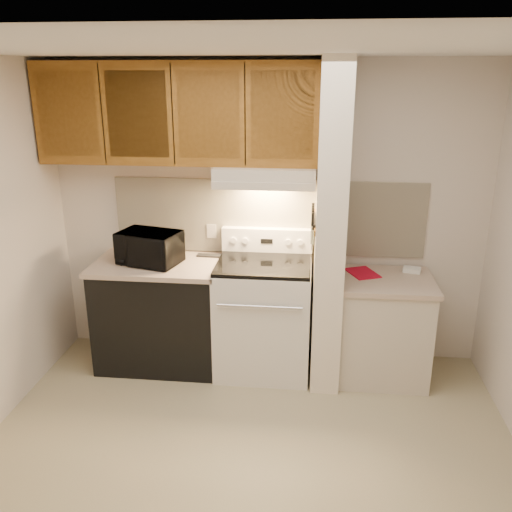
# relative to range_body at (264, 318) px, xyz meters

# --- Properties ---
(floor) EXTENTS (3.60, 3.60, 0.00)m
(floor) POSITION_rel_range_body_xyz_m (0.00, -1.16, -0.46)
(floor) COLOR tan
(floor) RESTS_ON ground
(ceiling) EXTENTS (3.60, 3.60, 0.00)m
(ceiling) POSITION_rel_range_body_xyz_m (0.00, -1.16, 2.04)
(ceiling) COLOR white
(ceiling) RESTS_ON wall_back
(wall_back) EXTENTS (3.60, 2.50, 0.02)m
(wall_back) POSITION_rel_range_body_xyz_m (0.00, 0.34, 0.79)
(wall_back) COLOR beige
(wall_back) RESTS_ON floor
(backsplash) EXTENTS (2.60, 0.02, 0.63)m
(backsplash) POSITION_rel_range_body_xyz_m (0.00, 0.33, 0.78)
(backsplash) COLOR #FFF1CD
(backsplash) RESTS_ON wall_back
(range_body) EXTENTS (0.76, 0.65, 0.92)m
(range_body) POSITION_rel_range_body_xyz_m (0.00, 0.00, 0.00)
(range_body) COLOR silver
(range_body) RESTS_ON floor
(oven_window) EXTENTS (0.50, 0.01, 0.30)m
(oven_window) POSITION_rel_range_body_xyz_m (0.00, -0.32, 0.04)
(oven_window) COLOR black
(oven_window) RESTS_ON range_body
(oven_handle) EXTENTS (0.65, 0.02, 0.02)m
(oven_handle) POSITION_rel_range_body_xyz_m (0.00, -0.35, 0.26)
(oven_handle) COLOR silver
(oven_handle) RESTS_ON range_body
(cooktop) EXTENTS (0.74, 0.64, 0.03)m
(cooktop) POSITION_rel_range_body_xyz_m (0.00, 0.00, 0.48)
(cooktop) COLOR black
(cooktop) RESTS_ON range_body
(range_backguard) EXTENTS (0.76, 0.08, 0.20)m
(range_backguard) POSITION_rel_range_body_xyz_m (0.00, 0.28, 0.59)
(range_backguard) COLOR silver
(range_backguard) RESTS_ON range_body
(range_display) EXTENTS (0.10, 0.01, 0.04)m
(range_display) POSITION_rel_range_body_xyz_m (0.00, 0.24, 0.59)
(range_display) COLOR black
(range_display) RESTS_ON range_backguard
(range_knob_left_outer) EXTENTS (0.05, 0.02, 0.05)m
(range_knob_left_outer) POSITION_rel_range_body_xyz_m (-0.28, 0.24, 0.59)
(range_knob_left_outer) COLOR silver
(range_knob_left_outer) RESTS_ON range_backguard
(range_knob_left_inner) EXTENTS (0.05, 0.02, 0.05)m
(range_knob_left_inner) POSITION_rel_range_body_xyz_m (-0.18, 0.24, 0.59)
(range_knob_left_inner) COLOR silver
(range_knob_left_inner) RESTS_ON range_backguard
(range_knob_right_inner) EXTENTS (0.05, 0.02, 0.05)m
(range_knob_right_inner) POSITION_rel_range_body_xyz_m (0.18, 0.24, 0.59)
(range_knob_right_inner) COLOR silver
(range_knob_right_inner) RESTS_ON range_backguard
(range_knob_right_outer) EXTENTS (0.05, 0.02, 0.05)m
(range_knob_right_outer) POSITION_rel_range_body_xyz_m (0.28, 0.24, 0.59)
(range_knob_right_outer) COLOR silver
(range_knob_right_outer) RESTS_ON range_backguard
(dishwasher_front) EXTENTS (1.00, 0.63, 0.87)m
(dishwasher_front) POSITION_rel_range_body_xyz_m (-0.88, 0.01, -0.03)
(dishwasher_front) COLOR black
(dishwasher_front) RESTS_ON floor
(left_countertop) EXTENTS (1.04, 0.67, 0.04)m
(left_countertop) POSITION_rel_range_body_xyz_m (-0.88, 0.01, 0.43)
(left_countertop) COLOR tan
(left_countertop) RESTS_ON dishwasher_front
(spoon_rest) EXTENTS (0.22, 0.08, 0.01)m
(spoon_rest) POSITION_rel_range_body_xyz_m (-0.48, 0.21, 0.46)
(spoon_rest) COLOR black
(spoon_rest) RESTS_ON left_countertop
(teal_jar) EXTENTS (0.13, 0.13, 0.11)m
(teal_jar) POSITION_rel_range_body_xyz_m (-1.23, 0.23, 0.50)
(teal_jar) COLOR #1F686F
(teal_jar) RESTS_ON left_countertop
(outlet) EXTENTS (0.08, 0.01, 0.12)m
(outlet) POSITION_rel_range_body_xyz_m (-0.48, 0.32, 0.64)
(outlet) COLOR beige
(outlet) RESTS_ON backsplash
(microwave) EXTENTS (0.54, 0.43, 0.26)m
(microwave) POSITION_rel_range_body_xyz_m (-0.93, -0.01, 0.58)
(microwave) COLOR black
(microwave) RESTS_ON left_countertop
(partition_pillar) EXTENTS (0.22, 0.70, 2.50)m
(partition_pillar) POSITION_rel_range_body_xyz_m (0.51, -0.01, 0.79)
(partition_pillar) COLOR #EFE1CA
(partition_pillar) RESTS_ON floor
(pillar_trim) EXTENTS (0.01, 0.70, 0.04)m
(pillar_trim) POSITION_rel_range_body_xyz_m (0.39, -0.01, 0.84)
(pillar_trim) COLOR brown
(pillar_trim) RESTS_ON partition_pillar
(knife_strip) EXTENTS (0.02, 0.42, 0.04)m
(knife_strip) POSITION_rel_range_body_xyz_m (0.39, -0.06, 0.86)
(knife_strip) COLOR black
(knife_strip) RESTS_ON partition_pillar
(knife_blade_a) EXTENTS (0.01, 0.03, 0.16)m
(knife_blade_a) POSITION_rel_range_body_xyz_m (0.38, -0.23, 0.76)
(knife_blade_a) COLOR silver
(knife_blade_a) RESTS_ON knife_strip
(knife_handle_a) EXTENTS (0.02, 0.02, 0.10)m
(knife_handle_a) POSITION_rel_range_body_xyz_m (0.38, -0.22, 0.91)
(knife_handle_a) COLOR black
(knife_handle_a) RESTS_ON knife_strip
(knife_blade_b) EXTENTS (0.01, 0.04, 0.18)m
(knife_blade_b) POSITION_rel_range_body_xyz_m (0.38, -0.12, 0.75)
(knife_blade_b) COLOR silver
(knife_blade_b) RESTS_ON knife_strip
(knife_handle_b) EXTENTS (0.02, 0.02, 0.10)m
(knife_handle_b) POSITION_rel_range_body_xyz_m (0.38, -0.13, 0.91)
(knife_handle_b) COLOR black
(knife_handle_b) RESTS_ON knife_strip
(knife_blade_c) EXTENTS (0.01, 0.04, 0.20)m
(knife_blade_c) POSITION_rel_range_body_xyz_m (0.38, -0.05, 0.74)
(knife_blade_c) COLOR silver
(knife_blade_c) RESTS_ON knife_strip
(knife_handle_c) EXTENTS (0.02, 0.02, 0.10)m
(knife_handle_c) POSITION_rel_range_body_xyz_m (0.38, -0.07, 0.91)
(knife_handle_c) COLOR black
(knife_handle_c) RESTS_ON knife_strip
(knife_blade_d) EXTENTS (0.01, 0.04, 0.16)m
(knife_blade_d) POSITION_rel_range_body_xyz_m (0.38, 0.04, 0.76)
(knife_blade_d) COLOR silver
(knife_blade_d) RESTS_ON knife_strip
(knife_handle_d) EXTENTS (0.02, 0.02, 0.10)m
(knife_handle_d) POSITION_rel_range_body_xyz_m (0.38, 0.02, 0.91)
(knife_handle_d) COLOR black
(knife_handle_d) RESTS_ON knife_strip
(knife_blade_e) EXTENTS (0.01, 0.04, 0.18)m
(knife_blade_e) POSITION_rel_range_body_xyz_m (0.38, 0.12, 0.75)
(knife_blade_e) COLOR silver
(knife_blade_e) RESTS_ON knife_strip
(knife_handle_e) EXTENTS (0.02, 0.02, 0.10)m
(knife_handle_e) POSITION_rel_range_body_xyz_m (0.38, 0.10, 0.91)
(knife_handle_e) COLOR black
(knife_handle_e) RESTS_ON knife_strip
(oven_mitt) EXTENTS (0.03, 0.09, 0.23)m
(oven_mitt) POSITION_rel_range_body_xyz_m (0.38, 0.17, 0.73)
(oven_mitt) COLOR slate
(oven_mitt) RESTS_ON partition_pillar
(right_cab_base) EXTENTS (0.70, 0.60, 0.81)m
(right_cab_base) POSITION_rel_range_body_xyz_m (0.97, -0.01, -0.06)
(right_cab_base) COLOR beige
(right_cab_base) RESTS_ON floor
(right_countertop) EXTENTS (0.74, 0.64, 0.04)m
(right_countertop) POSITION_rel_range_body_xyz_m (0.97, -0.01, 0.37)
(right_countertop) COLOR tan
(right_countertop) RESTS_ON right_cab_base
(red_folder) EXTENTS (0.29, 0.33, 0.01)m
(red_folder) POSITION_rel_range_body_xyz_m (0.79, 0.09, 0.39)
(red_folder) COLOR #AA081F
(red_folder) RESTS_ON right_countertop
(white_box) EXTENTS (0.15, 0.12, 0.04)m
(white_box) POSITION_rel_range_body_xyz_m (1.19, 0.17, 0.41)
(white_box) COLOR white
(white_box) RESTS_ON right_countertop
(range_hood) EXTENTS (0.78, 0.44, 0.15)m
(range_hood) POSITION_rel_range_body_xyz_m (0.00, 0.12, 1.17)
(range_hood) COLOR beige
(range_hood) RESTS_ON upper_cabinets
(hood_lip) EXTENTS (0.78, 0.04, 0.06)m
(hood_lip) POSITION_rel_range_body_xyz_m (0.00, -0.08, 1.12)
(hood_lip) COLOR beige
(hood_lip) RESTS_ON range_hood
(upper_cabinets) EXTENTS (2.18, 0.33, 0.77)m
(upper_cabinets) POSITION_rel_range_body_xyz_m (-0.69, 0.17, 1.62)
(upper_cabinets) COLOR brown
(upper_cabinets) RESTS_ON wall_back
(cab_door_a) EXTENTS (0.46, 0.01, 0.63)m
(cab_door_a) POSITION_rel_range_body_xyz_m (-1.51, 0.01, 1.62)
(cab_door_a) COLOR brown
(cab_door_a) RESTS_ON upper_cabinets
(cab_gap_a) EXTENTS (0.01, 0.01, 0.73)m
(cab_gap_a) POSITION_rel_range_body_xyz_m (-1.23, 0.01, 1.62)
(cab_gap_a) COLOR black
(cab_gap_a) RESTS_ON upper_cabinets
(cab_door_b) EXTENTS (0.46, 0.01, 0.63)m
(cab_door_b) POSITION_rel_range_body_xyz_m (-0.96, 0.01, 1.62)
(cab_door_b) COLOR brown
(cab_door_b) RESTS_ON upper_cabinets
(cab_gap_b) EXTENTS (0.01, 0.01, 0.73)m
(cab_gap_b) POSITION_rel_range_body_xyz_m (-0.69, 0.01, 1.62)
(cab_gap_b) COLOR black
(cab_gap_b) RESTS_ON upper_cabinets
(cab_door_c) EXTENTS (0.46, 0.01, 0.63)m
(cab_door_c) POSITION_rel_range_body_xyz_m (-0.42, 0.01, 1.62)
(cab_door_c) COLOR brown
(cab_door_c) RESTS_ON upper_cabinets
(cab_gap_c) EXTENTS (0.01, 0.01, 0.73)m
(cab_gap_c) POSITION_rel_range_body_xyz_m (-0.14, 0.01, 1.62)
(cab_gap_c) COLOR black
(cab_gap_c) RESTS_ON upper_cabinets
(cab_door_d) EXTENTS (0.46, 0.01, 0.63)m
(cab_door_d) POSITION_rel_range_body_xyz_m (0.13, 0.01, 1.62)
(cab_door_d) COLOR brown
(cab_door_d) RESTS_ON upper_cabinets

